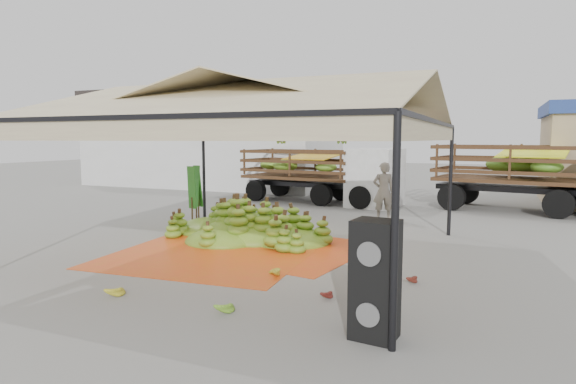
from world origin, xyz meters
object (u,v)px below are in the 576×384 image
at_px(vendor, 383,191).
at_px(speaker_stack, 375,280).
at_px(truck_left, 326,169).
at_px(banana_heap, 251,218).
at_px(truck_right, 553,170).

bearing_deg(vendor, speaker_stack, 81.24).
bearing_deg(speaker_stack, truck_left, 117.53).
bearing_deg(speaker_stack, banana_heap, 137.33).
bearing_deg(truck_right, speaker_stack, -93.86).
height_order(speaker_stack, vendor, vendor).
relative_size(vendor, truck_right, 0.25).
relative_size(banana_heap, truck_left, 0.72).
relative_size(speaker_stack, truck_left, 0.23).
bearing_deg(truck_left, vendor, -40.28).
bearing_deg(banana_heap, truck_left, 93.11).
bearing_deg(vendor, truck_right, -164.51).
xyz_separation_m(banana_heap, speaker_stack, (4.66, -5.32, 0.27)).
bearing_deg(truck_right, truck_left, -167.56).
xyz_separation_m(speaker_stack, truck_right, (3.33, 13.24, 0.76)).
distance_m(speaker_stack, truck_left, 13.89).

